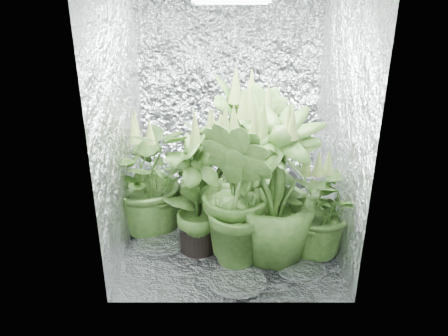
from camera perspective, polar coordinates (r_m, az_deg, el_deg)
ground at (r=3.60m, az=0.75°, el=-8.89°), size 1.60×1.60×0.00m
walls at (r=3.19m, az=0.85°, el=6.54°), size 1.62×1.62×2.00m
plant_a at (r=3.51m, az=-9.54°, el=-1.29°), size 0.85×0.85×1.00m
plant_b at (r=3.71m, az=1.69°, el=2.47°), size 0.83×0.83×1.29m
plant_c at (r=3.49m, az=3.91°, el=0.61°), size 0.83×0.83×1.24m
plant_d at (r=3.54m, az=-2.00°, el=-1.14°), size 0.70×0.70×1.00m
plant_e at (r=3.24m, az=11.88°, el=-4.85°), size 0.76×0.76×0.89m
plant_f at (r=3.20m, az=-3.54°, el=-2.67°), size 0.65×0.65×1.13m
plant_g at (r=3.05m, az=1.96°, el=-3.36°), size 0.81×0.81×1.18m
plant_h at (r=3.09m, az=6.66°, el=-2.85°), size 0.84×0.84×1.20m
circulation_fan at (r=4.13m, az=9.38°, el=-2.71°), size 0.16×0.26×0.31m
plant_label at (r=3.14m, az=3.04°, el=-7.71°), size 0.05×0.04×0.08m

